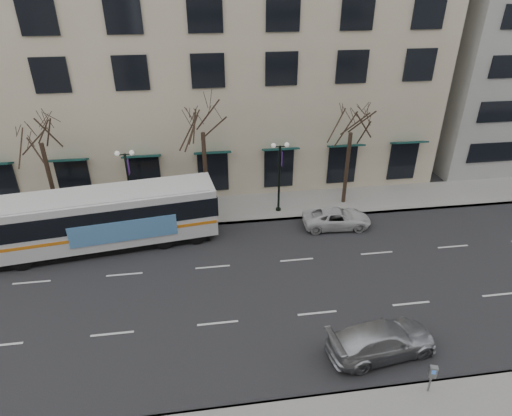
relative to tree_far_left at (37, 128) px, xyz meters
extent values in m
plane|color=black|center=(10.00, -8.80, -6.70)|extent=(160.00, 160.00, 0.00)
cube|color=gray|center=(15.00, 0.20, -6.62)|extent=(80.00, 4.00, 0.15)
cube|color=#C6B797|center=(8.00, 12.20, 5.30)|extent=(40.00, 20.00, 24.00)
cylinder|color=black|center=(0.00, 0.00, -3.83)|extent=(0.28, 0.28, 5.74)
cylinder|color=black|center=(10.00, 0.00, -3.72)|extent=(0.28, 0.28, 5.95)
cylinder|color=black|center=(20.00, 0.00, -3.97)|extent=(0.28, 0.28, 5.46)
cylinder|color=black|center=(5.00, -0.60, -4.20)|extent=(0.16, 0.16, 5.00)
cylinder|color=black|center=(5.00, -0.60, -6.55)|extent=(0.36, 0.36, 0.30)
cube|color=black|center=(5.00, -0.60, -1.75)|extent=(0.90, 0.06, 0.06)
sphere|color=silver|center=(4.55, -0.60, -1.65)|extent=(0.32, 0.32, 0.32)
sphere|color=silver|center=(5.45, -0.60, -1.65)|extent=(0.32, 0.32, 0.32)
cube|color=#4B217D|center=(5.12, -0.60, -2.60)|extent=(0.04, 0.45, 1.00)
cylinder|color=black|center=(15.00, -0.60, -4.20)|extent=(0.16, 0.16, 5.00)
cylinder|color=black|center=(15.00, -0.60, -6.55)|extent=(0.36, 0.36, 0.30)
cube|color=black|center=(15.00, -0.60, -1.75)|extent=(0.90, 0.06, 0.06)
sphere|color=silver|center=(14.55, -0.60, -1.65)|extent=(0.32, 0.32, 0.32)
sphere|color=silver|center=(15.45, -0.60, -1.65)|extent=(0.32, 0.32, 0.32)
cube|color=#4B217D|center=(15.12, -0.60, -2.60)|extent=(0.04, 0.45, 1.00)
cube|color=silver|center=(3.69, -3.28, -4.66)|extent=(13.68, 4.63, 3.07)
cube|color=black|center=(3.69, -3.28, -6.39)|extent=(12.57, 4.14, 0.50)
cube|color=black|center=(4.02, -3.24, -4.18)|extent=(13.15, 4.60, 1.23)
cube|color=orange|center=(3.69, -3.28, -5.19)|extent=(13.55, 4.65, 0.20)
cube|color=#548FCD|center=(4.99, -4.61, -4.97)|extent=(6.10, 0.87, 1.34)
cube|color=silver|center=(3.69, -3.28, -3.09)|extent=(12.97, 4.25, 0.09)
cylinder|color=black|center=(-0.80, -5.17, -6.14)|extent=(1.15, 0.46, 1.12)
cylinder|color=black|center=(-1.14, -2.62, -6.14)|extent=(1.15, 0.46, 1.12)
cylinder|color=black|center=(7.18, -4.12, -6.14)|extent=(1.15, 0.46, 1.12)
cylinder|color=black|center=(6.84, -1.57, -6.14)|extent=(1.15, 0.46, 1.12)
cylinder|color=black|center=(9.17, -3.86, -6.14)|extent=(1.15, 0.46, 1.12)
cylinder|color=black|center=(8.84, -1.31, -6.14)|extent=(1.15, 0.46, 1.12)
imported|color=#ADAFB5|center=(17.16, -13.93, -5.97)|extent=(5.26, 2.71, 1.46)
imported|color=silver|center=(18.48, -3.08, -6.07)|extent=(4.64, 2.34, 1.26)
cylinder|color=slate|center=(18.18, -16.28, -6.07)|extent=(0.08, 0.08, 0.96)
cube|color=slate|center=(18.18, -16.28, -5.43)|extent=(0.34, 0.28, 0.53)
cube|color=blue|center=(18.22, -16.37, -5.36)|extent=(0.15, 0.07, 0.19)
camera|label=1|loc=(9.65, -26.77, 8.29)|focal=30.00mm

